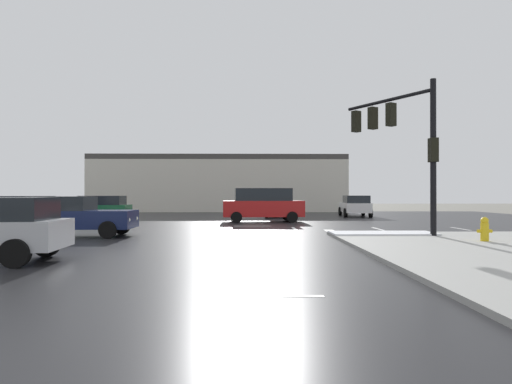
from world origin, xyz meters
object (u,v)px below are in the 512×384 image
object	(u,v)px
sedan_white	(355,205)
sedan_navy	(72,215)
suv_red	(263,204)
sedan_green	(95,208)
traffic_signal_mast	(402,133)
sedan_grey	(279,206)
fire_hydrant	(485,229)
sedan_blue	(22,212)

from	to	relation	value
sedan_white	sedan_navy	bearing A→B (deg)	140.87
sedan_white	suv_red	bearing A→B (deg)	136.89
suv_red	sedan_green	distance (m)	10.28
traffic_signal_mast	sedan_grey	xyz separation A→B (m)	(-3.96, 14.49, -3.32)
fire_hydrant	sedan_grey	distance (m)	18.63
sedan_navy	sedan_grey	size ratio (longest dim) A/B	0.99
sedan_white	sedan_blue	world-z (taller)	same
traffic_signal_mast	fire_hydrant	distance (m)	5.16
suv_red	traffic_signal_mast	bearing A→B (deg)	-62.99
sedan_blue	fire_hydrant	bearing A→B (deg)	71.03
traffic_signal_mast	sedan_blue	xyz separation A→B (m)	(-17.12, 3.83, -3.32)
suv_red	sedan_white	size ratio (longest dim) A/B	1.06
sedan_blue	sedan_grey	bearing A→B (deg)	130.85
sedan_blue	sedan_green	bearing A→B (deg)	166.25
fire_hydrant	sedan_navy	size ratio (longest dim) A/B	0.17
suv_red	sedan_grey	world-z (taller)	suv_red
sedan_navy	sedan_blue	xyz separation A→B (m)	(-3.97, 3.98, 0.00)
sedan_blue	suv_red	bearing A→B (deg)	115.42
suv_red	sedan_white	world-z (taller)	suv_red
fire_hydrant	sedan_navy	bearing A→B (deg)	167.96
sedan_navy	sedan_green	world-z (taller)	same
traffic_signal_mast	sedan_white	bearing A→B (deg)	-36.85
suv_red	sedan_green	bearing A→B (deg)	174.12
sedan_green	sedan_blue	xyz separation A→B (m)	(-1.56, -5.58, 0.00)
traffic_signal_mast	sedan_grey	distance (m)	15.38
fire_hydrant	sedan_white	world-z (taller)	sedan_white
traffic_signal_mast	sedan_blue	bearing A→B (deg)	47.44
fire_hydrant	sedan_navy	world-z (taller)	sedan_navy
sedan_white	sedan_navy	world-z (taller)	same
sedan_grey	traffic_signal_mast	bearing A→B (deg)	-162.64
sedan_blue	traffic_signal_mast	bearing A→B (deg)	79.25
sedan_navy	sedan_grey	world-z (taller)	same
suv_red	sedan_white	xyz separation A→B (m)	(7.17, 6.48, -0.24)
suv_red	sedan_grey	bearing A→B (deg)	72.81
traffic_signal_mast	sedan_white	xyz separation A→B (m)	(1.87, 15.47, -3.32)
sedan_white	sedan_green	distance (m)	18.46
traffic_signal_mast	suv_red	xyz separation A→B (m)	(-5.30, 8.99, -3.08)
fire_hydrant	suv_red	distance (m)	14.09
fire_hydrant	suv_red	xyz separation A→B (m)	(-6.89, 12.28, 0.55)
traffic_signal_mast	sedan_grey	size ratio (longest dim) A/B	1.28
sedan_white	traffic_signal_mast	bearing A→B (deg)	177.87
traffic_signal_mast	sedan_green	size ratio (longest dim) A/B	1.29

